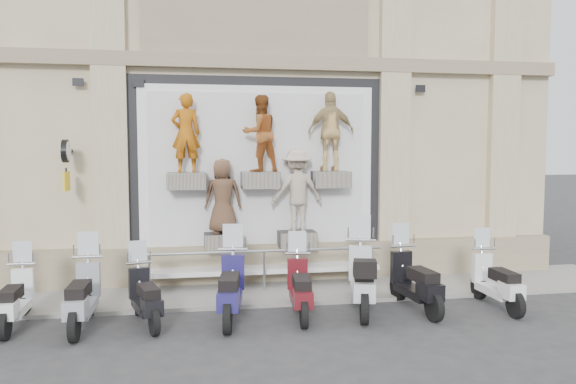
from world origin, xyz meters
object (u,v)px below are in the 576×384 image
scooter_e (231,275)px  scooter_f (300,276)px  scooter_c (82,283)px  scooter_h (415,269)px  guard_rail (264,272)px  scooter_g (362,266)px  clock_sign_bracket (66,159)px  scooter_d (145,285)px  scooter_b (15,287)px  scooter_i (497,270)px

scooter_e → scooter_f: scooter_e is taller
scooter_c → scooter_h: (5.89, 0.00, 0.01)m
guard_rail → scooter_f: (0.43, -1.62, 0.26)m
guard_rail → scooter_c: 3.67m
guard_rail → scooter_g: size_ratio=2.39×
clock_sign_bracket → scooter_d: clock_sign_bracket is taller
guard_rail → scooter_f: scooter_f is taller
scooter_f → scooter_g: (1.18, 0.12, 0.13)m
clock_sign_bracket → guard_rail: bearing=-6.8°
guard_rail → scooter_d: scooter_d is taller
scooter_c → scooter_h: size_ratio=0.99×
scooter_f → scooter_h: scooter_h is taller
scooter_f → scooter_g: size_ratio=0.85×
guard_rail → clock_sign_bracket: 4.57m
scooter_d → scooter_f: 2.69m
scooter_d → scooter_g: scooter_g is taller
scooter_b → scooter_h: scooter_h is taller
scooter_b → scooter_f: 4.83m
scooter_d → scooter_e: bearing=-17.0°
scooter_c → scooter_e: scooter_e is taller
clock_sign_bracket → scooter_g: bearing=-19.7°
clock_sign_bracket → scooter_e: size_ratio=0.51×
scooter_c → scooter_f: bearing=0.7°
scooter_c → scooter_g: bearing=2.0°
scooter_d → clock_sign_bracket: bearing=111.4°
scooter_d → scooter_i: bearing=-17.6°
clock_sign_bracket → scooter_i: clock_sign_bracket is taller
scooter_e → scooter_d: bearing=-171.9°
scooter_f → scooter_i: scooter_f is taller
scooter_f → scooter_b: bearing=-176.8°
scooter_b → scooter_h: size_ratio=0.89×
scooter_i → scooter_g: bearing=175.0°
scooter_h → clock_sign_bracket: bearing=157.1°
scooter_b → clock_sign_bracket: bearing=73.8°
scooter_b → scooter_f: size_ratio=0.95×
scooter_c → scooter_b: bearing=169.8°
scooter_d → scooter_i: (6.43, -0.11, 0.04)m
scooter_c → scooter_i: bearing=-0.2°
scooter_f → scooter_c: bearing=-174.3°
scooter_c → scooter_d: bearing=0.3°
scooter_e → scooter_h: 3.41m
scooter_b → scooter_i: size_ratio=0.96×
scooter_b → scooter_e: scooter_e is taller
scooter_f → clock_sign_bracket: bearing=160.0°
scooter_b → scooter_h: bearing=-3.2°
scooter_d → scooter_i: size_ratio=0.95×
scooter_g → clock_sign_bracket: bearing=174.5°
scooter_h → scooter_i: bearing=-9.3°
scooter_b → scooter_c: size_ratio=0.90×
clock_sign_bracket → scooter_e: 4.24m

